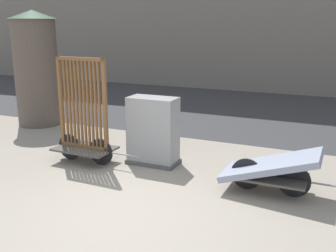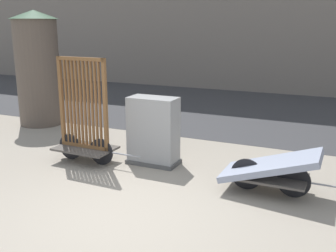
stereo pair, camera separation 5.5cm
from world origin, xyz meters
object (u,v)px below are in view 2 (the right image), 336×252
(utility_cabinet, at_px, (153,133))
(advertising_column, at_px, (38,68))
(bike_cart_with_bedframe, at_px, (84,126))
(bike_cart_with_mattress, at_px, (270,169))

(utility_cabinet, height_order, advertising_column, advertising_column)
(bike_cart_with_bedframe, xyz_separation_m, utility_cabinet, (1.31, 0.50, -0.12))
(bike_cart_with_bedframe, height_order, utility_cabinet, bike_cart_with_bedframe)
(bike_cart_with_mattress, bearing_deg, utility_cabinet, 168.72)
(bike_cart_with_mattress, relative_size, advertising_column, 0.67)
(bike_cart_with_bedframe, bearing_deg, advertising_column, 146.26)
(bike_cart_with_mattress, height_order, utility_cabinet, utility_cabinet)
(bike_cart_with_mattress, bearing_deg, bike_cart_with_bedframe, -179.55)
(bike_cart_with_mattress, height_order, advertising_column, advertising_column)
(bike_cart_with_mattress, distance_m, advertising_column, 7.25)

